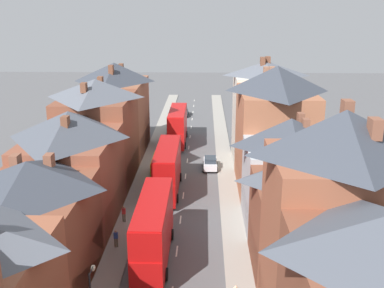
{
  "coord_description": "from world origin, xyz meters",
  "views": [
    {
      "loc": [
        2.26,
        -16.26,
        20.07
      ],
      "look_at": [
        0.65,
        41.64,
        2.5
      ],
      "focal_mm": 42.0,
      "sensor_mm": 36.0,
      "label": 1
    }
  ],
  "objects_px": {
    "double_decker_bus_lead": "(178,125)",
    "car_mid_black": "(143,234)",
    "double_decker_bus_mid_street": "(153,228)",
    "double_decker_bus_far_approaching": "(167,168)",
    "pedestrian_far_left": "(124,213)",
    "car_near_silver": "(210,163)",
    "car_parked_left_b": "(183,112)",
    "car_near_blue": "(173,125)",
    "pedestrian_mid_right": "(116,238)",
    "delivery_van": "(160,166)"
  },
  "relations": [
    {
      "from": "double_decker_bus_mid_street",
      "to": "car_near_blue",
      "type": "distance_m",
      "value": 41.57
    },
    {
      "from": "delivery_van",
      "to": "pedestrian_mid_right",
      "type": "distance_m",
      "value": 17.82
    },
    {
      "from": "car_near_blue",
      "to": "car_near_silver",
      "type": "bearing_deg",
      "value": -72.36
    },
    {
      "from": "double_decker_bus_mid_street",
      "to": "car_mid_black",
      "type": "relative_size",
      "value": 2.4
    },
    {
      "from": "car_mid_black",
      "to": "double_decker_bus_mid_street",
      "type": "bearing_deg",
      "value": -64.72
    },
    {
      "from": "car_near_blue",
      "to": "car_parked_left_b",
      "type": "bearing_deg",
      "value": 82.96
    },
    {
      "from": "car_parked_left_b",
      "to": "pedestrian_far_left",
      "type": "bearing_deg",
      "value": -94.58
    },
    {
      "from": "double_decker_bus_far_approaching",
      "to": "delivery_van",
      "type": "bearing_deg",
      "value": 104.62
    },
    {
      "from": "double_decker_bus_mid_street",
      "to": "double_decker_bus_far_approaching",
      "type": "xyz_separation_m",
      "value": [
        0.0,
        14.36,
        0.0
      ]
    },
    {
      "from": "double_decker_bus_mid_street",
      "to": "car_near_silver",
      "type": "height_order",
      "value": "double_decker_bus_mid_street"
    },
    {
      "from": "pedestrian_far_left",
      "to": "car_near_silver",
      "type": "bearing_deg",
      "value": 61.16
    },
    {
      "from": "car_mid_black",
      "to": "car_parked_left_b",
      "type": "relative_size",
      "value": 1.07
    },
    {
      "from": "double_decker_bus_mid_street",
      "to": "car_near_silver",
      "type": "xyz_separation_m",
      "value": [
        4.91,
        22.01,
        -1.99
      ]
    },
    {
      "from": "car_parked_left_b",
      "to": "delivery_van",
      "type": "distance_m",
      "value": 32.77
    },
    {
      "from": "car_parked_left_b",
      "to": "delivery_van",
      "type": "xyz_separation_m",
      "value": [
        -1.3,
        -32.74,
        0.49
      ]
    },
    {
      "from": "car_near_silver",
      "to": "pedestrian_mid_right",
      "type": "xyz_separation_m",
      "value": [
        -8.39,
        -20.38,
        0.2
      ]
    },
    {
      "from": "car_near_blue",
      "to": "car_near_silver",
      "type": "xyz_separation_m",
      "value": [
        6.2,
        -19.49,
        0.03
      ]
    },
    {
      "from": "delivery_van",
      "to": "pedestrian_far_left",
      "type": "relative_size",
      "value": 3.23
    },
    {
      "from": "double_decker_bus_far_approaching",
      "to": "car_near_blue",
      "type": "distance_m",
      "value": 27.25
    },
    {
      "from": "double_decker_bus_lead",
      "to": "car_parked_left_b",
      "type": "distance_m",
      "value": 18.49
    },
    {
      "from": "double_decker_bus_far_approaching",
      "to": "delivery_van",
      "type": "xyz_separation_m",
      "value": [
        -1.29,
        4.95,
        -1.48
      ]
    },
    {
      "from": "double_decker_bus_lead",
      "to": "car_near_silver",
      "type": "distance_m",
      "value": 12.79
    },
    {
      "from": "double_decker_bus_lead",
      "to": "car_mid_black",
      "type": "height_order",
      "value": "double_decker_bus_lead"
    },
    {
      "from": "double_decker_bus_mid_street",
      "to": "pedestrian_far_left",
      "type": "xyz_separation_m",
      "value": [
        -3.64,
        6.48,
        -1.78
      ]
    },
    {
      "from": "car_near_blue",
      "to": "car_near_silver",
      "type": "relative_size",
      "value": 1.13
    },
    {
      "from": "pedestrian_mid_right",
      "to": "pedestrian_far_left",
      "type": "relative_size",
      "value": 1.0
    },
    {
      "from": "car_parked_left_b",
      "to": "pedestrian_far_left",
      "type": "relative_size",
      "value": 2.62
    },
    {
      "from": "car_mid_black",
      "to": "car_near_silver",
      "type": "bearing_deg",
      "value": 72.17
    },
    {
      "from": "double_decker_bus_mid_street",
      "to": "delivery_van",
      "type": "xyz_separation_m",
      "value": [
        -1.29,
        19.3,
        -1.48
      ]
    },
    {
      "from": "car_near_silver",
      "to": "pedestrian_far_left",
      "type": "relative_size",
      "value": 2.44
    },
    {
      "from": "car_parked_left_b",
      "to": "double_decker_bus_lead",
      "type": "bearing_deg",
      "value": -90.03
    },
    {
      "from": "double_decker_bus_far_approaching",
      "to": "pedestrian_far_left",
      "type": "xyz_separation_m",
      "value": [
        -3.64,
        -7.88,
        -1.78
      ]
    },
    {
      "from": "car_parked_left_b",
      "to": "pedestrian_mid_right",
      "type": "relative_size",
      "value": 2.62
    },
    {
      "from": "double_decker_bus_mid_street",
      "to": "pedestrian_far_left",
      "type": "height_order",
      "value": "double_decker_bus_mid_street"
    },
    {
      "from": "car_parked_left_b",
      "to": "car_near_blue",
      "type": "bearing_deg",
      "value": -97.04
    },
    {
      "from": "double_decker_bus_far_approaching",
      "to": "car_parked_left_b",
      "type": "xyz_separation_m",
      "value": [
        0.01,
        37.68,
        -1.97
      ]
    },
    {
      "from": "delivery_van",
      "to": "double_decker_bus_lead",
      "type": "bearing_deg",
      "value": 84.86
    },
    {
      "from": "car_near_silver",
      "to": "car_parked_left_b",
      "type": "xyz_separation_m",
      "value": [
        -4.9,
        30.03,
        0.02
      ]
    },
    {
      "from": "car_near_blue",
      "to": "car_parked_left_b",
      "type": "distance_m",
      "value": 10.61
    },
    {
      "from": "double_decker_bus_lead",
      "to": "pedestrian_mid_right",
      "type": "relative_size",
      "value": 6.71
    },
    {
      "from": "car_near_blue",
      "to": "pedestrian_mid_right",
      "type": "height_order",
      "value": "pedestrian_mid_right"
    },
    {
      "from": "car_near_blue",
      "to": "pedestrian_mid_right",
      "type": "relative_size",
      "value": 2.75
    },
    {
      "from": "pedestrian_mid_right",
      "to": "pedestrian_far_left",
      "type": "bearing_deg",
      "value": 91.86
    },
    {
      "from": "pedestrian_far_left",
      "to": "pedestrian_mid_right",
      "type": "bearing_deg",
      "value": -88.14
    },
    {
      "from": "double_decker_bus_far_approaching",
      "to": "pedestrian_far_left",
      "type": "height_order",
      "value": "double_decker_bus_far_approaching"
    },
    {
      "from": "car_near_silver",
      "to": "car_mid_black",
      "type": "xyz_separation_m",
      "value": [
        -6.2,
        -19.28,
        0.0
      ]
    },
    {
      "from": "car_parked_left_b",
      "to": "delivery_van",
      "type": "relative_size",
      "value": 0.81
    },
    {
      "from": "double_decker_bus_far_approaching",
      "to": "car_near_blue",
      "type": "relative_size",
      "value": 2.44
    },
    {
      "from": "pedestrian_mid_right",
      "to": "pedestrian_far_left",
      "type": "distance_m",
      "value": 4.86
    },
    {
      "from": "car_near_blue",
      "to": "car_parked_left_b",
      "type": "relative_size",
      "value": 1.05
    }
  ]
}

